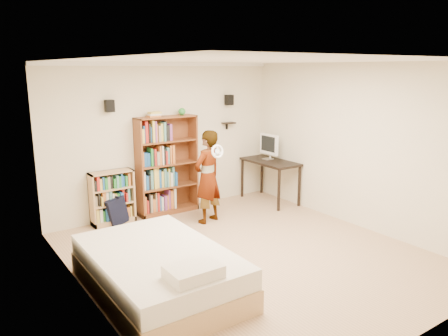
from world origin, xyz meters
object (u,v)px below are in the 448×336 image
at_px(low_bookshelf, 112,197).
at_px(computer_desk, 270,181).
at_px(tall_bookshelf, 167,165).
at_px(person, 208,177).
at_px(daybed, 158,266).

distance_m(low_bookshelf, computer_desk, 3.09).
bearing_deg(tall_bookshelf, person, -68.15).
height_order(low_bookshelf, daybed, low_bookshelf).
height_order(daybed, person, person).
relative_size(computer_desk, daybed, 0.55).
distance_m(computer_desk, person, 1.73).
height_order(tall_bookshelf, person, tall_bookshelf).
bearing_deg(person, daybed, 26.21).
relative_size(daybed, person, 1.37).
relative_size(tall_bookshelf, daybed, 0.81).
bearing_deg(daybed, computer_desk, 30.36).
bearing_deg(low_bookshelf, tall_bookshelf, -1.45).
bearing_deg(daybed, tall_bookshelf, 60.27).
relative_size(computer_desk, person, 0.76).
bearing_deg(daybed, person, 43.70).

